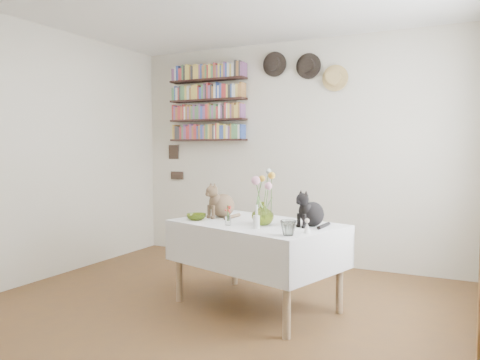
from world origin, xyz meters
The scene contains 14 objects.
room centered at (0.00, 0.00, 1.25)m, with size 4.08×4.58×2.58m.
dining_table centered at (0.23, 0.65, 0.53)m, with size 1.49×1.18×0.70m.
tabby_cat centered at (-0.15, 0.80, 0.86)m, with size 0.21×0.27×0.31m, color brown, non-canonical shape.
black_cat centered at (0.69, 0.69, 0.85)m, with size 0.19×0.25×0.29m, color black, non-canonical shape.
flower_vase centered at (0.32, 0.58, 0.79)m, with size 0.18×0.18×0.18m, color #ADC642.
green_bowl centered at (-0.28, 0.55, 0.73)m, with size 0.17×0.17×0.05m, color #ADC642.
drinking_glass centered at (0.66, 0.24, 0.75)m, with size 0.11×0.11×0.11m, color white.
candlestick centered at (0.36, 0.39, 0.76)m, with size 0.05×0.05×0.18m.
berry_jar centered at (0.08, 0.44, 0.78)m, with size 0.04×0.04×0.18m.
porcelain_figurine centered at (0.75, 0.38, 0.75)m, with size 0.06×0.06×0.11m.
flower_bouquet centered at (0.32, 0.59, 1.04)m, with size 0.17×0.12×0.39m.
bookshelf_unit centered at (-1.10, 2.16, 1.84)m, with size 1.00×0.16×0.91m.
wall_hats centered at (0.12, 2.19, 2.17)m, with size 0.98×0.09×0.48m.
wall_art_plaques centered at (-1.63, 2.23, 1.12)m, with size 0.21×0.02×0.44m.
Camera 1 is at (1.79, -2.78, 1.31)m, focal length 35.00 mm.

